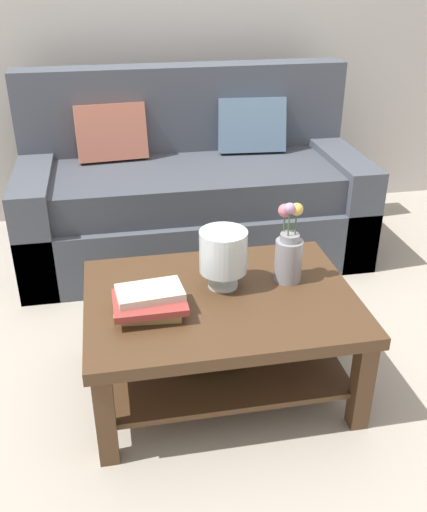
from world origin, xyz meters
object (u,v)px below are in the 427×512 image
object	(u,v)px
flower_pitcher	(289,252)
couch	(192,193)
book_stack_main	(149,302)
coffee_table	(219,322)
glass_hurricane_vase	(223,253)

from	to	relation	value
flower_pitcher	couch	bearing A→B (deg)	99.86
couch	book_stack_main	bearing A→B (deg)	-105.12
coffee_table	glass_hurricane_vase	xyz separation A→B (m)	(0.03, 0.07, 0.28)
book_stack_main	flower_pitcher	distance (m)	0.61
flower_pitcher	glass_hurricane_vase	bearing A→B (deg)	-179.71
glass_hurricane_vase	flower_pitcher	distance (m)	0.27
coffee_table	book_stack_main	distance (m)	0.34
couch	glass_hurricane_vase	distance (m)	1.25
book_stack_main	couch	bearing A→B (deg)	74.88
book_stack_main	glass_hurricane_vase	world-z (taller)	glass_hurricane_vase
glass_hurricane_vase	couch	bearing A→B (deg)	87.27
coffee_table	book_stack_main	bearing A→B (deg)	-166.24
book_stack_main	flower_pitcher	bearing A→B (deg)	14.01
glass_hurricane_vase	flower_pitcher	xyz separation A→B (m)	(0.27, 0.00, -0.02)
couch	flower_pitcher	bearing A→B (deg)	-80.14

